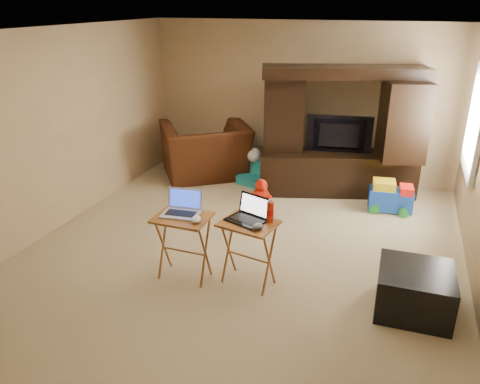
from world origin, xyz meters
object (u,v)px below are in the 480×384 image
at_px(entertainment_center, 340,132).
at_px(laptop_right, 246,210).
at_px(water_bottle, 270,212).
at_px(recliner, 206,151).
at_px(plush_toy, 261,192).
at_px(tray_table_right, 248,253).
at_px(push_toy, 391,196).
at_px(tray_table_left, 184,247).
at_px(child_rocker, 252,169).
at_px(mouse_left, 196,219).
at_px(laptop_left, 180,204).
at_px(television, 339,136).
at_px(ottoman, 414,291).
at_px(mouse_right, 257,227).

height_order(entertainment_center, laptop_right, entertainment_center).
height_order(entertainment_center, water_bottle, entertainment_center).
distance_m(entertainment_center, recliner, 2.24).
relative_size(plush_toy, tray_table_right, 0.55).
height_order(push_toy, tray_table_left, tray_table_left).
bearing_deg(tray_table_right, entertainment_center, 91.88).
bearing_deg(child_rocker, mouse_left, -67.16).
bearing_deg(tray_table_left, tray_table_right, 10.77).
distance_m(entertainment_center, tray_table_left, 3.25).
distance_m(laptop_left, water_bottle, 0.93).
height_order(plush_toy, mouse_left, mouse_left).
distance_m(push_toy, laptop_left, 3.27).
distance_m(recliner, mouse_left, 3.28).
xyz_separation_m(push_toy, water_bottle, (-1.11, -2.33, 0.59)).
height_order(child_rocker, laptop_right, laptop_right).
bearing_deg(recliner, tray_table_left, 73.95).
bearing_deg(tray_table_right, laptop_right, 164.64).
height_order(television, mouse_left, television).
height_order(ottoman, tray_table_right, tray_table_right).
bearing_deg(mouse_left, ottoman, 7.27).
relative_size(television, recliner, 0.71).
bearing_deg(laptop_left, laptop_right, 3.36).
bearing_deg(water_bottle, child_rocker, 111.83).
bearing_deg(laptop_right, child_rocker, 126.55).
bearing_deg(laptop_right, water_bottle, 33.66).
relative_size(mouse_left, water_bottle, 0.67).
distance_m(plush_toy, tray_table_left, 2.16).
xyz_separation_m(television, laptop_left, (-1.18, -2.90, -0.08)).
bearing_deg(laptop_left, ottoman, -1.83).
distance_m(recliner, mouse_right, 3.50).
relative_size(television, tray_table_left, 1.35).
bearing_deg(tray_table_left, ottoman, 5.68).
height_order(entertainment_center, mouse_right, entertainment_center).
height_order(entertainment_center, laptop_left, entertainment_center).
relative_size(entertainment_center, television, 2.41).
bearing_deg(recliner, water_bottle, 89.45).
xyz_separation_m(ottoman, laptop_left, (-2.36, -0.17, 0.62)).
relative_size(television, plush_toy, 2.49).
bearing_deg(television, laptop_right, 71.22).
height_order(tray_table_right, mouse_right, mouse_right).
xyz_separation_m(laptop_left, laptop_right, (0.67, 0.11, -0.01)).
bearing_deg(laptop_right, entertainment_center, 99.44).
relative_size(push_toy, mouse_right, 4.20).
relative_size(mouse_right, water_bottle, 0.66).
height_order(television, child_rocker, television).
relative_size(television, laptop_left, 2.58).
height_order(tray_table_left, mouse_left, mouse_left).
distance_m(recliner, ottoman, 4.35).
height_order(plush_toy, tray_table_left, tray_table_left).
bearing_deg(mouse_right, child_rocker, 109.21).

